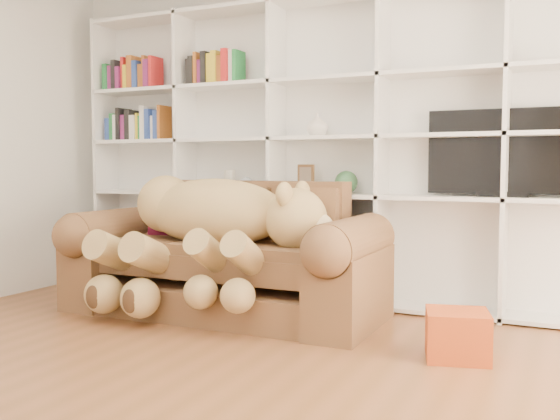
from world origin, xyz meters
The scene contains 14 objects.
floor centered at (0.00, 0.00, 0.00)m, with size 5.00×5.00×0.00m, color brown.
wall_back centered at (0.00, 2.50, 1.35)m, with size 5.00×0.02×2.70m, color white.
bookshelf centered at (-0.24, 2.36, 1.31)m, with size 4.43×0.35×2.40m.
sofa centered at (-0.55, 1.66, 0.36)m, with size 2.30×0.99×0.97m.
teddy_bear centered at (-0.57, 1.46, 0.66)m, with size 1.63×0.92×0.95m.
throw_pillow centered at (-1.07, 1.82, 0.71)m, with size 0.43×0.14×0.43m, color maroon.
gift_box centered at (1.19, 1.25, 0.14)m, with size 0.34×0.32×0.27m, color #B74418.
tv centered at (1.30, 2.35, 1.17)m, with size 1.04×0.18×0.61m.
picture_frame centered at (-0.18, 2.30, 0.98)m, with size 0.17×0.03×0.22m, color brown.
green_vase centered at (0.15, 2.30, 0.95)m, with size 0.18×0.18×0.18m, color #315F38.
figurine_tall centered at (-0.89, 2.30, 0.96)m, with size 0.09×0.09×0.18m, color beige.
figurine_short centered at (-0.87, 2.30, 0.93)m, with size 0.07×0.07×0.12m, color beige.
snow_globe centered at (-0.73, 2.30, 0.93)m, with size 0.12×0.12×0.12m, color silver.
shelf_vase centered at (-0.09, 2.30, 1.41)m, with size 0.17×0.17×0.18m, color white.
Camera 1 is at (1.75, -2.28, 1.08)m, focal length 40.00 mm.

